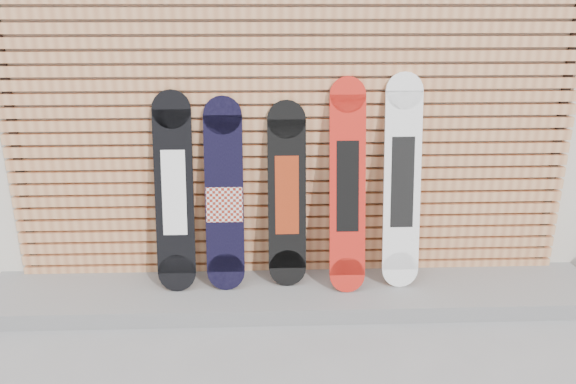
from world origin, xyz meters
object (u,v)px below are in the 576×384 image
(snowboard_1, at_px, (224,196))
(snowboard_2, at_px, (287,195))
(snowboard_4, at_px, (402,182))
(snowboard_0, at_px, (174,193))
(snowboard_3, at_px, (347,186))

(snowboard_1, distance_m, snowboard_2, 0.46)
(snowboard_1, height_order, snowboard_2, snowboard_1)
(snowboard_2, xyz_separation_m, snowboard_4, (0.84, -0.02, 0.10))
(snowboard_4, bearing_deg, snowboard_0, -179.85)
(snowboard_3, bearing_deg, snowboard_0, 178.65)
(snowboard_0, distance_m, snowboard_3, 1.26)
(snowboard_3, bearing_deg, snowboard_1, 178.03)
(snowboard_1, height_order, snowboard_3, snowboard_3)
(snowboard_1, distance_m, snowboard_4, 1.30)
(snowboard_3, height_order, snowboard_4, snowboard_4)
(snowboard_0, bearing_deg, snowboard_2, 1.90)
(snowboard_0, relative_size, snowboard_2, 1.06)
(snowboard_1, relative_size, snowboard_2, 1.02)
(snowboard_2, relative_size, snowboard_4, 0.88)
(snowboard_0, height_order, snowboard_4, snowboard_4)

